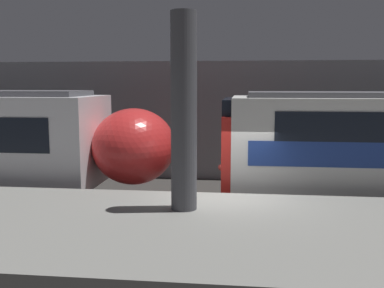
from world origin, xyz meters
name	(u,v)px	position (x,y,z in m)	size (l,w,h in m)	color
ground_plane	(225,235)	(0.00, 0.00, 0.00)	(120.00, 120.00, 0.00)	#33302D
platform	(220,252)	(0.00, -2.52, 0.54)	(40.00, 5.04, 1.07)	slate
station_rear_barrier	(233,121)	(0.00, 6.62, 2.28)	(50.00, 0.15, 4.56)	gray
support_pillar_near	(184,112)	(-0.82, -1.49, 3.11)	(0.54, 0.54, 4.08)	#47474C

